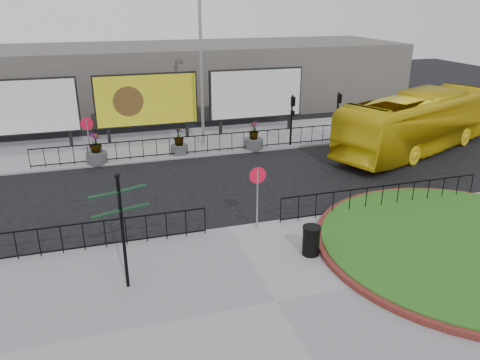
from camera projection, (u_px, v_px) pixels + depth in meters
name	position (u px, v px, depth m)	size (l,w,h in m)	color
ground	(229.00, 229.00, 18.03)	(90.00, 90.00, 0.00)	black
pavement_near	(276.00, 303.00, 13.55)	(30.00, 10.00, 0.12)	gray
pavement_far	(176.00, 143.00, 28.72)	(44.00, 6.00, 0.12)	gray
brick_edge	(465.00, 245.00, 16.44)	(10.40, 10.40, 0.18)	maroon
grass_lawn	(465.00, 245.00, 16.43)	(10.00, 10.00, 0.22)	#295516
railing_near_left	(62.00, 239.00, 15.89)	(10.00, 0.10, 1.10)	black
railing_near_right	(382.00, 197.00, 19.30)	(9.00, 0.10, 1.10)	black
railing_far	(201.00, 144.00, 26.36)	(18.00, 0.10, 1.10)	black
speed_sign_far	(88.00, 130.00, 24.37)	(0.64, 0.07, 2.47)	gray
speed_sign_near	(257.00, 184.00, 17.26)	(0.64, 0.07, 2.47)	gray
billboard_left	(21.00, 108.00, 26.35)	(6.20, 0.31, 4.10)	black
billboard_mid	(147.00, 100.00, 28.26)	(6.20, 0.31, 4.10)	black
billboard_right	(256.00, 94.00, 30.17)	(6.20, 0.31, 4.10)	black
lamp_post	(201.00, 65.00, 26.52)	(0.74, 0.18, 9.23)	gray
signal_pole_a	(292.00, 113.00, 27.38)	(0.22, 0.26, 3.00)	black
signal_pole_b	(338.00, 109.00, 28.20)	(0.22, 0.26, 3.00)	black
building_backdrop	(153.00, 78.00, 36.76)	(40.00, 10.00, 5.00)	#5B564F
fingerpost_sign	(122.00, 221.00, 13.47)	(1.70, 0.77, 3.67)	black
litter_bin	(311.00, 240.00, 15.87)	(0.63, 0.63, 1.04)	black
bus	(418.00, 122.00, 26.80)	(2.87, 12.28, 3.42)	gold
planter_a	(96.00, 152.00, 24.89)	(1.10, 1.10, 1.62)	#4C4C4F
planter_b	(179.00, 144.00, 26.33)	(0.97, 0.97, 1.52)	#4C4C4F
planter_c	(254.00, 139.00, 27.30)	(1.09, 1.09, 1.62)	#4C4C4F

